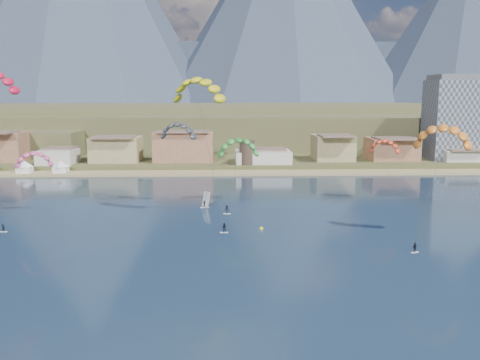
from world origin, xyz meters
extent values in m
plane|color=#0D1B31|center=(0.00, 0.00, 0.00)|extent=(2400.00, 2400.00, 0.00)
cube|color=tan|center=(0.00, 106.00, 0.25)|extent=(2200.00, 12.00, 0.90)
cube|color=brown|center=(0.00, 560.00, 0.00)|extent=(2200.00, 900.00, 4.00)
cube|color=brown|center=(40.00, 220.00, 9.50)|extent=(320.00, 150.00, 15.00)
cube|color=brown|center=(-40.00, 260.00, 11.00)|extent=(380.00, 170.00, 18.00)
cone|color=#2E3A4D|center=(100.00, 840.00, 182.00)|extent=(440.00, 440.00, 360.00)
cone|color=#2E3A4D|center=(400.00, 800.00, 147.00)|extent=(380.00, 380.00, 290.00)
cube|color=#2E3A4D|center=(0.00, 900.00, 57.00)|extent=(2000.00, 200.00, 110.00)
cube|color=gray|center=(85.00, 128.00, 17.00)|extent=(20.00, 16.00, 30.00)
cube|color=#59595E|center=(85.00, 128.00, 33.00)|extent=(18.00, 14.40, 2.00)
cylinder|color=#47382D|center=(5.00, 114.00, 6.00)|extent=(5.20, 5.20, 8.00)
cylinder|color=#47382D|center=(5.00, 114.00, 10.30)|extent=(5.82, 5.82, 0.60)
cube|color=white|center=(-70.00, 106.00, 1.70)|extent=(4.50, 4.50, 2.00)
pyramid|color=white|center=(-70.00, 106.00, 4.70)|extent=(6.40, 6.40, 2.00)
cube|color=white|center=(-58.00, 106.00, 1.70)|extent=(4.50, 4.50, 2.00)
pyramid|color=white|center=(-58.00, 106.00, 4.70)|extent=(6.40, 6.40, 2.00)
cube|color=silver|center=(-46.37, 31.54, 0.05)|extent=(1.41, 0.53, 0.09)
imported|color=black|center=(-46.37, 31.54, 0.89)|extent=(0.61, 0.43, 1.59)
cube|color=silver|center=(-3.19, 29.70, 0.05)|extent=(1.60, 0.50, 0.11)
imported|color=black|center=(-3.19, 29.70, 1.02)|extent=(0.90, 0.71, 1.83)
cylinder|color=#262626|center=(-5.81, 36.04, 13.20)|extent=(0.05, 0.05, 27.70)
cube|color=silver|center=(29.28, 15.78, 0.05)|extent=(1.51, 0.95, 0.10)
imported|color=black|center=(29.28, 15.78, 0.93)|extent=(1.06, 0.75, 1.67)
cylinder|color=#262626|center=(33.25, 20.91, 8.99)|extent=(0.05, 0.05, 20.48)
cube|color=silver|center=(-2.53, 45.73, 0.05)|extent=(1.71, 0.88, 0.11)
imported|color=black|center=(-2.53, 45.73, 1.05)|extent=(1.35, 0.98, 1.89)
cylinder|color=#262626|center=(-1.08, 51.98, 6.50)|extent=(0.05, 0.05, 16.65)
cylinder|color=#262626|center=(-45.23, 42.90, 5.52)|extent=(0.04, 0.04, 13.15)
cylinder|color=#262626|center=(-14.02, 52.37, 8.25)|extent=(0.04, 0.04, 17.79)
cylinder|color=#262626|center=(37.19, 56.05, 6.23)|extent=(0.04, 0.04, 14.30)
cube|color=silver|center=(-7.78, 52.56, 0.05)|extent=(2.19, 0.78, 0.11)
imported|color=black|center=(-7.78, 52.56, 0.88)|extent=(0.79, 0.55, 1.54)
cube|color=white|center=(-7.43, 52.56, 1.98)|extent=(1.00, 2.38, 3.68)
sphere|color=yellow|center=(4.26, 32.01, 0.13)|extent=(0.78, 0.78, 0.78)
camera|label=1|loc=(-3.13, -68.42, 26.59)|focal=38.87mm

